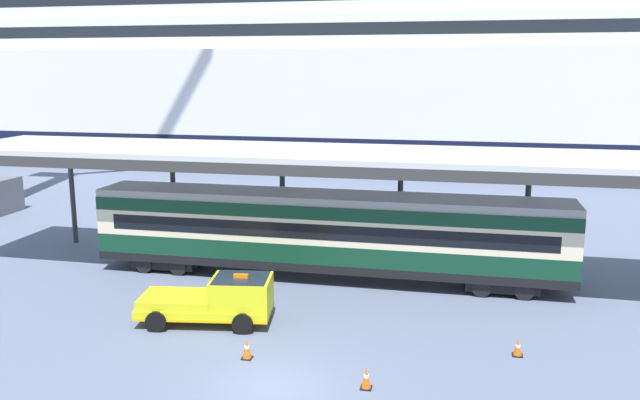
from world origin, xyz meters
TOP-DOWN VIEW (x-y plane):
  - ground_plane at (0.00, 0.00)m, footprint 400.00×400.00m
  - cruise_ship at (7.27, 55.42)m, footprint 146.55×29.33m
  - platform_canopy at (-0.53, 11.63)m, footprint 37.17×6.35m
  - train_carriage at (-0.53, 11.18)m, footprint 22.33×2.81m
  - service_truck at (-3.60, 4.82)m, footprint 5.44×2.84m
  - traffic_cone_near at (2.86, 0.74)m, footprint 0.36×0.36m
  - traffic_cone_mid at (7.70, 4.21)m, footprint 0.36×0.36m
  - traffic_cone_far at (-1.48, 1.99)m, footprint 0.36×0.36m

SIDE VIEW (x-z plane):
  - ground_plane at x=0.00m, z-range 0.00..0.00m
  - traffic_cone_mid at x=7.70m, z-range -0.01..0.62m
  - traffic_cone_near at x=2.86m, z-range -0.01..0.72m
  - traffic_cone_far at x=-1.48m, z-range -0.01..0.74m
  - service_truck at x=-3.60m, z-range -0.02..2.00m
  - train_carriage at x=-0.53m, z-range 0.25..4.36m
  - platform_canopy at x=-0.53m, z-range 2.76..8.84m
  - cruise_ship at x=7.27m, z-range -6.88..33.94m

